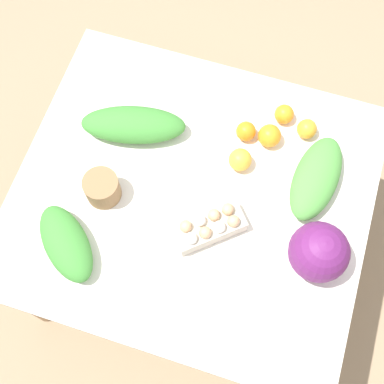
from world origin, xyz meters
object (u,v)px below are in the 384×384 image
object	(u,v)px
cabbage_purple	(319,252)
paper_bag	(102,188)
orange_1	(240,160)
greens_bunch_dandelion	(316,178)
greens_bunch_chard	(66,243)
egg_carton	(209,227)
orange_0	(269,136)
orange_2	(307,129)
greens_bunch_kale	(133,125)
orange_3	(246,131)
orange_4	(284,114)

from	to	relation	value
cabbage_purple	paper_bag	xyz separation A→B (m)	(-0.72, 0.01, -0.05)
orange_1	paper_bag	bearing A→B (deg)	-149.16
greens_bunch_dandelion	greens_bunch_chard	size ratio (longest dim) A/B	1.15
egg_carton	greens_bunch_dandelion	world-z (taller)	same
greens_bunch_dandelion	orange_0	distance (m)	0.22
cabbage_purple	egg_carton	xyz separation A→B (m)	(-0.35, -0.01, -0.05)
greens_bunch_dandelion	orange_2	xyz separation A→B (m)	(-0.07, 0.18, -0.01)
greens_bunch_dandelion	paper_bag	bearing A→B (deg)	-159.28
paper_bag	greens_bunch_kale	size ratio (longest dim) A/B	0.32
egg_carton	greens_bunch_kale	xyz separation A→B (m)	(-0.36, 0.27, 0.01)
egg_carton	orange_1	size ratio (longest dim) A/B	3.01
orange_3	orange_4	distance (m)	0.15
paper_bag	orange_0	world-z (taller)	paper_bag
greens_bunch_kale	orange_0	size ratio (longest dim) A/B	4.51
paper_bag	greens_bunch_kale	bearing A→B (deg)	86.18
paper_bag	orange_1	size ratio (longest dim) A/B	1.49
greens_bunch_dandelion	orange_2	size ratio (longest dim) A/B	4.60
cabbage_purple	orange_1	distance (m)	0.41
paper_bag	orange_1	xyz separation A→B (m)	(0.41, 0.24, -0.01)
orange_1	orange_2	size ratio (longest dim) A/B	1.13
egg_carton	greens_bunch_kale	distance (m)	0.45
greens_bunch_chard	orange_2	bearing A→B (deg)	45.08
orange_1	orange_2	world-z (taller)	orange_1
cabbage_purple	paper_bag	distance (m)	0.72
cabbage_purple	orange_1	xyz separation A→B (m)	(-0.32, 0.25, -0.06)
orange_4	greens_bunch_chard	bearing A→B (deg)	-129.16
cabbage_purple	orange_1	world-z (taller)	cabbage_purple
greens_bunch_chard	orange_3	size ratio (longest dim) A/B	4.02
greens_bunch_kale	orange_1	size ratio (longest dim) A/B	4.60
orange_0	orange_2	size ratio (longest dim) A/B	1.15
paper_bag	orange_4	distance (m)	0.68
paper_bag	greens_bunch_dandelion	size ratio (longest dim) A/B	0.37
egg_carton	orange_1	xyz separation A→B (m)	(0.03, 0.26, -0.00)
greens_bunch_kale	orange_2	xyz separation A→B (m)	(0.58, 0.17, -0.01)
cabbage_purple	egg_carton	bearing A→B (deg)	-178.96
greens_bunch_chard	orange_1	bearing A→B (deg)	45.29
orange_3	orange_4	world-z (taller)	same
orange_1	orange_2	distance (m)	0.27
orange_2	orange_3	xyz separation A→B (m)	(-0.20, -0.07, -0.00)
greens_bunch_dandelion	orange_4	bearing A→B (deg)	127.25
cabbage_purple	orange_2	distance (m)	0.46
greens_bunch_kale	orange_3	world-z (taller)	greens_bunch_kale
paper_bag	orange_0	size ratio (longest dim) A/B	1.47
egg_carton	orange_2	distance (m)	0.50
paper_bag	orange_1	distance (m)	0.47
orange_1	cabbage_purple	bearing A→B (deg)	-38.67
orange_3	orange_1	bearing A→B (deg)	-84.78
cabbage_purple	orange_4	size ratio (longest dim) A/B	2.74
orange_2	orange_4	distance (m)	0.10
egg_carton	orange_0	world-z (taller)	egg_carton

